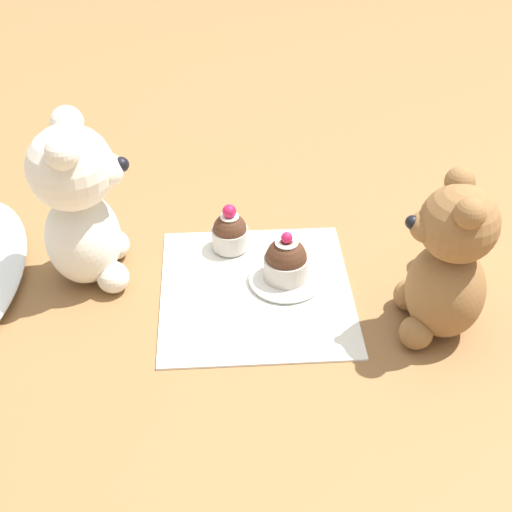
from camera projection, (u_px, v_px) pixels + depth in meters
name	position (u px, v px, depth m)	size (l,w,h in m)	color
ground_plane	(256.00, 292.00, 0.88)	(4.00, 4.00, 0.00)	olive
knitted_placemat	(256.00, 290.00, 0.88)	(0.25, 0.23, 0.01)	silver
teddy_bear_cream	(80.00, 204.00, 0.84)	(0.11, 0.12, 0.22)	silver
teddy_bear_tan	(447.00, 265.00, 0.78)	(0.11, 0.11, 0.20)	olive
cupcake_near_cream_bear	(230.00, 232.00, 0.93)	(0.05, 0.05, 0.07)	#B2ADA3
saucer_plate	(285.00, 278.00, 0.89)	(0.09, 0.09, 0.01)	white
cupcake_near_tan_bear	(286.00, 261.00, 0.87)	(0.06, 0.06, 0.07)	#B2ADA3
juice_glass	(451.00, 245.00, 0.91)	(0.05, 0.05, 0.06)	#EADB66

